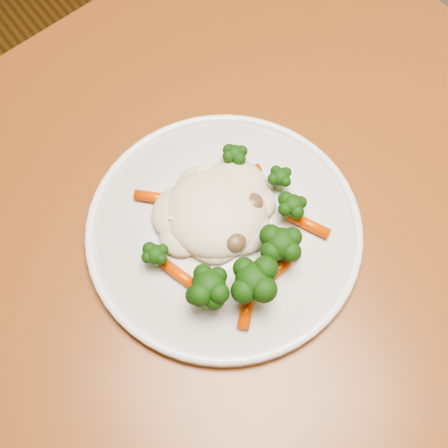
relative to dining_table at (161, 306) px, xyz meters
name	(u,v)px	position (x,y,z in m)	size (l,w,h in m)	color
dining_table	(161,306)	(0.00, 0.00, 0.00)	(1.17, 0.84, 0.75)	brown
plate	(224,230)	(0.09, -0.01, 0.12)	(0.30, 0.30, 0.01)	white
meal	(228,231)	(0.08, -0.02, 0.15)	(0.19, 0.20, 0.05)	beige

